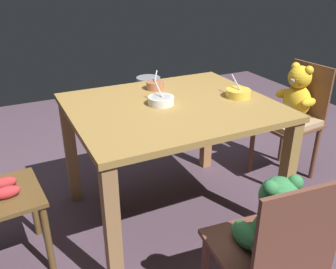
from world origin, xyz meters
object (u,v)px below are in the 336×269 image
object	(u,v)px
porridge_bowl_terracotta_far_center	(155,85)
metal_pail	(148,88)
porridge_bowl_white_center	(161,100)
porridge_bowl_yellow_near_right	(238,93)
teddy_chair_near_front	(272,237)
teddy_chair_near_right	(294,106)
dining_table	(172,123)

from	to	relation	value
porridge_bowl_terracotta_far_center	metal_pail	size ratio (longest dim) A/B	0.40
porridge_bowl_white_center	metal_pail	distance (m)	2.37
porridge_bowl_terracotta_far_center	porridge_bowl_yellow_near_right	xyz separation A→B (m)	(0.39, -0.35, -0.00)
teddy_chair_near_front	porridge_bowl_terracotta_far_center	bearing A→B (deg)	2.47
teddy_chair_near_front	porridge_bowl_terracotta_far_center	size ratio (longest dim) A/B	7.37
teddy_chair_near_right	porridge_bowl_white_center	xyz separation A→B (m)	(-1.07, -0.04, 0.23)
teddy_chair_near_right	porridge_bowl_yellow_near_right	bearing A→B (deg)	6.30
porridge_bowl_terracotta_far_center	porridge_bowl_white_center	distance (m)	0.28
porridge_bowl_yellow_near_right	porridge_bowl_white_center	bearing A→B (deg)	169.40
dining_table	teddy_chair_near_right	size ratio (longest dim) A/B	1.33
porridge_bowl_terracotta_far_center	porridge_bowl_yellow_near_right	distance (m)	0.52
porridge_bowl_white_center	metal_pail	world-z (taller)	porridge_bowl_white_center
metal_pail	teddy_chair_near_front	bearing A→B (deg)	-104.63
porridge_bowl_yellow_near_right	teddy_chair_near_front	bearing A→B (deg)	-117.53
teddy_chair_near_front	metal_pail	distance (m)	3.21
dining_table	metal_pail	distance (m)	2.34
porridge_bowl_terracotta_far_center	metal_pail	world-z (taller)	porridge_bowl_terracotta_far_center
porridge_bowl_terracotta_far_center	dining_table	bearing A→B (deg)	-95.27
teddy_chair_near_front	metal_pail	size ratio (longest dim) A/B	2.93
porridge_bowl_terracotta_far_center	porridge_bowl_white_center	size ratio (longest dim) A/B	0.72
porridge_bowl_yellow_near_right	metal_pail	world-z (taller)	porridge_bowl_yellow_near_right
teddy_chair_near_front	porridge_bowl_yellow_near_right	world-z (taller)	porridge_bowl_yellow_near_right
porridge_bowl_white_center	porridge_bowl_yellow_near_right	distance (m)	0.48
teddy_chair_near_front	teddy_chair_near_right	bearing A→B (deg)	-41.09
porridge_bowl_terracotta_far_center	porridge_bowl_yellow_near_right	world-z (taller)	porridge_bowl_yellow_near_right
dining_table	porridge_bowl_terracotta_far_center	distance (m)	0.33
teddy_chair_near_right	teddy_chair_near_front	world-z (taller)	teddy_chair_near_right
teddy_chair_near_right	metal_pail	world-z (taller)	teddy_chair_near_right
teddy_chair_near_front	porridge_bowl_white_center	distance (m)	0.99
dining_table	porridge_bowl_white_center	world-z (taller)	porridge_bowl_white_center
dining_table	porridge_bowl_terracotta_far_center	world-z (taller)	porridge_bowl_terracotta_far_center
teddy_chair_near_right	porridge_bowl_yellow_near_right	xyz separation A→B (m)	(-0.60, -0.12, 0.23)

